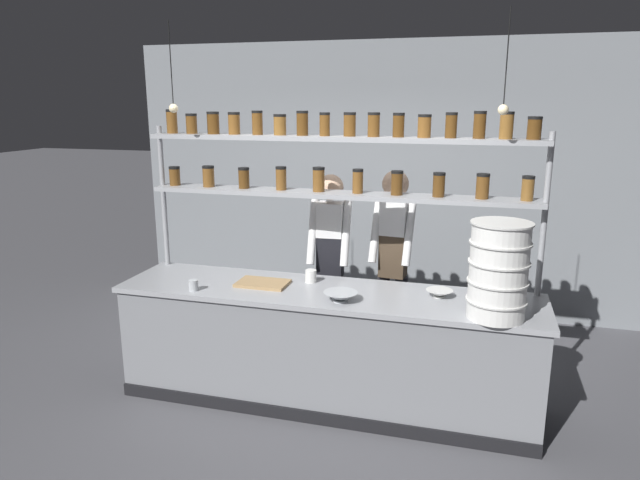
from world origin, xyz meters
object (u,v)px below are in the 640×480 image
Objects in this scene: chef_center at (393,256)px; prep_bowl_center_front at (340,297)px; prep_bowl_near_left at (439,294)px; cutting_board at (263,283)px; serving_cup_front at (194,285)px; chef_left at (330,258)px; container_stack at (498,271)px; serving_cup_by_board at (311,276)px; spice_shelf_unit at (338,167)px.

chef_center is 0.95m from prep_bowl_center_front.
cutting_board is at bearing -176.62° from prep_bowl_near_left.
serving_cup_front is at bearing -149.01° from cutting_board.
chef_center is at bearing 7.13° from chef_left.
container_stack is 1.49m from serving_cup_by_board.
spice_shelf_unit is 1.47m from container_stack.
cutting_board is at bearing 30.99° from serving_cup_front.
chef_center is at bearing 75.04° from prep_bowl_center_front.
prep_bowl_near_left is 1.97× the size of serving_cup_by_board.
spice_shelf_unit is at bearing -129.80° from chef_center.
chef_left reaches higher than serving_cup_by_board.
spice_shelf_unit is 7.86× the size of cutting_board.
spice_shelf_unit is at bearing 31.44° from cutting_board.
serving_cup_by_board is (-0.04, -0.45, -0.04)m from chef_left.
cutting_board is at bearing 163.43° from prep_bowl_center_front.
spice_shelf_unit reaches higher than prep_bowl_center_front.
prep_bowl_near_left reaches higher than cutting_board.
container_stack reaches higher than prep_bowl_center_front.
prep_bowl_center_front is 1.14m from serving_cup_front.
chef_left is 17.08× the size of serving_cup_by_board.
spice_shelf_unit is 0.97m from chef_center.
chef_center is 1.28m from container_stack.
prep_bowl_center_front is 2.96× the size of serving_cup_front.
prep_bowl_near_left is at bearing 141.14° from container_stack.
prep_bowl_center_front is (-0.24, -0.92, -0.08)m from chef_center.
serving_cup_front is at bearing -168.97° from prep_bowl_near_left.
prep_bowl_near_left is at bearing -49.15° from chef_center.
chef_left is 20.42× the size of serving_cup_front.
prep_bowl_center_front is (-0.69, -0.28, 0.01)m from prep_bowl_near_left.
chef_center is 7.06× the size of prep_bowl_center_front.
chef_center is 0.78m from prep_bowl_near_left.
serving_cup_front is (-0.85, -0.89, -0.04)m from chef_left.
cutting_board is at bearing -136.53° from chef_center.
cutting_board is 1.59× the size of prep_bowl_center_front.
chef_center reaches higher than chef_left.
chef_left is 4.34× the size of cutting_board.
prep_bowl_center_front is at bearing -99.04° from chef_center.
spice_shelf_unit reaches higher than cutting_board.
serving_cup_by_board is (-0.58, -0.55, -0.06)m from chef_center.
serving_cup_front is 0.92m from serving_cup_by_board.
chef_left reaches higher than cutting_board.
chef_left is at bearing 84.33° from serving_cup_by_board.
serving_cup_front is at bearing -137.59° from chef_left.
chef_left is 1.23m from serving_cup_front.
serving_cup_by_board is (-0.18, -0.16, -0.86)m from spice_shelf_unit.
prep_bowl_near_left is 0.79× the size of prep_bowl_center_front.
chef_center reaches higher than cutting_board.
prep_bowl_center_front is at bearing -157.52° from prep_bowl_near_left.
chef_center reaches higher than prep_bowl_center_front.
cutting_board is at bearing -126.51° from chef_left.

